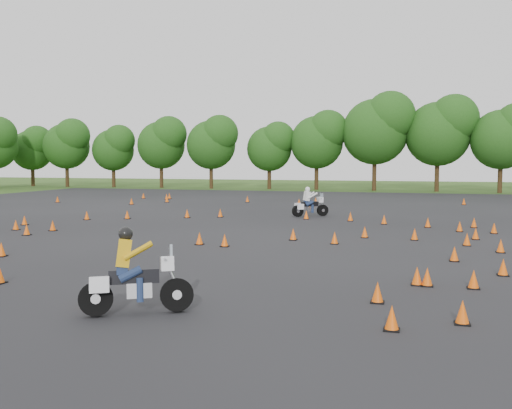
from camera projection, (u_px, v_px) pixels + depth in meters
The scene contains 6 objects.
ground at pixel (228, 243), 21.98m from camera, with size 140.00×140.00×0.00m, color #2D5119.
asphalt_pad at pixel (267, 226), 27.74m from camera, with size 62.00×62.00×0.00m, color black.
treeline at pixel (410, 145), 53.76m from camera, with size 86.55×32.41×11.22m.
traffic_cones at pixel (283, 222), 27.18m from camera, with size 36.24×33.05×0.45m.
rider_yellow at pixel (137, 272), 11.71m from camera, with size 2.34×0.72×1.81m, color gold, non-canonical shape.
rider_white at pixel (310, 202), 32.40m from camera, with size 2.18×0.67×1.69m, color white, non-canonical shape.
Camera 1 is at (6.92, -20.70, 3.19)m, focal length 40.00 mm.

